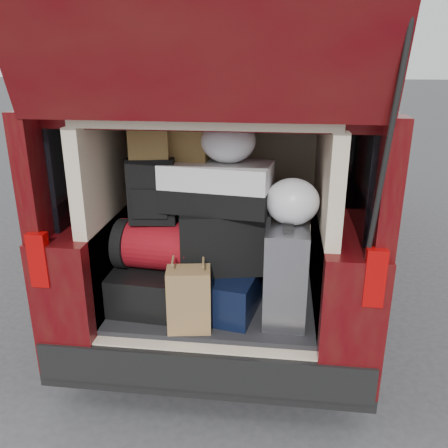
{
  "coord_description": "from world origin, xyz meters",
  "views": [
    {
      "loc": [
        0.39,
        -2.48,
        2.05
      ],
      "look_at": [
        0.06,
        0.2,
        1.07
      ],
      "focal_mm": 38.0,
      "sensor_mm": 36.0,
      "label": 1
    }
  ],
  "objects_px": {
    "red_duffel": "(155,245)",
    "backpack": "(153,190)",
    "black_soft_case": "(223,239)",
    "kraft_bag": "(189,300)",
    "black_hardshell": "(154,281)",
    "silver_roller": "(286,273)",
    "twotone_duffel": "(217,186)",
    "navy_hardshell": "(221,286)"
  },
  "relations": [
    {
      "from": "red_duffel",
      "to": "backpack",
      "type": "distance_m",
      "value": 0.35
    },
    {
      "from": "black_soft_case",
      "to": "backpack",
      "type": "distance_m",
      "value": 0.51
    },
    {
      "from": "kraft_bag",
      "to": "black_hardshell",
      "type": "bearing_deg",
      "value": 122.67
    },
    {
      "from": "black_hardshell",
      "to": "black_soft_case",
      "type": "bearing_deg",
      "value": 2.58
    },
    {
      "from": "black_hardshell",
      "to": "silver_roller",
      "type": "distance_m",
      "value": 0.85
    },
    {
      "from": "kraft_bag",
      "to": "twotone_duffel",
      "type": "height_order",
      "value": "twotone_duffel"
    },
    {
      "from": "black_hardshell",
      "to": "red_duffel",
      "type": "xyz_separation_m",
      "value": [
        0.03,
        -0.04,
        0.27
      ]
    },
    {
      "from": "kraft_bag",
      "to": "red_duffel",
      "type": "relative_size",
      "value": 0.82
    },
    {
      "from": "red_duffel",
      "to": "black_soft_case",
      "type": "relative_size",
      "value": 0.88
    },
    {
      "from": "black_hardshell",
      "to": "black_soft_case",
      "type": "relative_size",
      "value": 1.18
    },
    {
      "from": "kraft_bag",
      "to": "backpack",
      "type": "height_order",
      "value": "backpack"
    },
    {
      "from": "silver_roller",
      "to": "red_duffel",
      "type": "distance_m",
      "value": 0.81
    },
    {
      "from": "red_duffel",
      "to": "backpack",
      "type": "relative_size",
      "value": 1.16
    },
    {
      "from": "black_soft_case",
      "to": "kraft_bag",
      "type": "bearing_deg",
      "value": -127.87
    },
    {
      "from": "navy_hardshell",
      "to": "black_soft_case",
      "type": "relative_size",
      "value": 1.12
    },
    {
      "from": "black_hardshell",
      "to": "navy_hardshell",
      "type": "height_order",
      "value": "navy_hardshell"
    },
    {
      "from": "silver_roller",
      "to": "black_soft_case",
      "type": "bearing_deg",
      "value": 164.93
    },
    {
      "from": "silver_roller",
      "to": "red_duffel",
      "type": "relative_size",
      "value": 1.27
    },
    {
      "from": "silver_roller",
      "to": "black_hardshell",
      "type": "bearing_deg",
      "value": 172.8
    },
    {
      "from": "red_duffel",
      "to": "backpack",
      "type": "xyz_separation_m",
      "value": [
        -0.0,
        0.01,
        0.35
      ]
    },
    {
      "from": "navy_hardshell",
      "to": "red_duffel",
      "type": "distance_m",
      "value": 0.48
    },
    {
      "from": "black_hardshell",
      "to": "black_soft_case",
      "type": "distance_m",
      "value": 0.55
    },
    {
      "from": "twotone_duffel",
      "to": "kraft_bag",
      "type": "bearing_deg",
      "value": -102.66
    },
    {
      "from": "backpack",
      "to": "kraft_bag",
      "type": "bearing_deg",
      "value": -54.01
    },
    {
      "from": "kraft_bag",
      "to": "red_duffel",
      "type": "height_order",
      "value": "red_duffel"
    },
    {
      "from": "backpack",
      "to": "twotone_duffel",
      "type": "distance_m",
      "value": 0.38
    },
    {
      "from": "red_duffel",
      "to": "black_hardshell",
      "type": "bearing_deg",
      "value": 131.94
    },
    {
      "from": "silver_roller",
      "to": "twotone_duffel",
      "type": "distance_m",
      "value": 0.65
    },
    {
      "from": "black_hardshell",
      "to": "silver_roller",
      "type": "bearing_deg",
      "value": -4.51
    },
    {
      "from": "backpack",
      "to": "twotone_duffel",
      "type": "relative_size",
      "value": 0.63
    },
    {
      "from": "black_soft_case",
      "to": "navy_hardshell",
      "type": "bearing_deg",
      "value": -169.75
    },
    {
      "from": "black_hardshell",
      "to": "twotone_duffel",
      "type": "bearing_deg",
      "value": 3.43
    },
    {
      "from": "navy_hardshell",
      "to": "backpack",
      "type": "height_order",
      "value": "backpack"
    },
    {
      "from": "red_duffel",
      "to": "silver_roller",
      "type": "bearing_deg",
      "value": -0.28
    },
    {
      "from": "silver_roller",
      "to": "backpack",
      "type": "distance_m",
      "value": 0.92
    },
    {
      "from": "navy_hardshell",
      "to": "backpack",
      "type": "xyz_separation_m",
      "value": [
        -0.4,
        -0.01,
        0.61
      ]
    },
    {
      "from": "navy_hardshell",
      "to": "backpack",
      "type": "relative_size",
      "value": 1.47
    },
    {
      "from": "navy_hardshell",
      "to": "black_soft_case",
      "type": "height_order",
      "value": "black_soft_case"
    },
    {
      "from": "backpack",
      "to": "black_hardshell",
      "type": "bearing_deg",
      "value": 127.09
    },
    {
      "from": "backpack",
      "to": "twotone_duffel",
      "type": "bearing_deg",
      "value": -1.54
    },
    {
      "from": "navy_hardshell",
      "to": "red_duffel",
      "type": "relative_size",
      "value": 1.27
    },
    {
      "from": "kraft_bag",
      "to": "black_soft_case",
      "type": "distance_m",
      "value": 0.43
    }
  ]
}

